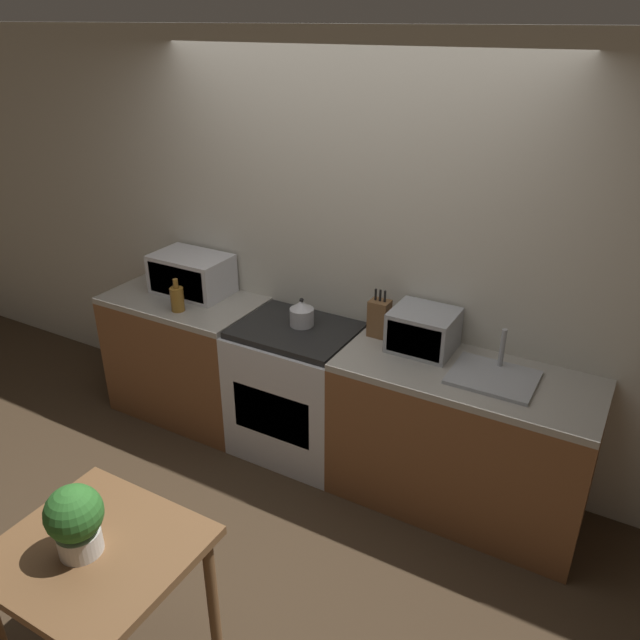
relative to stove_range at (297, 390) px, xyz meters
name	(u,v)px	position (x,y,z in m)	size (l,w,h in m)	color
ground_plane	(267,513)	(0.18, -0.64, -0.45)	(16.00, 16.00, 0.00)	#3D2D1E
wall_back	(348,255)	(0.18, 0.34, 0.85)	(10.00, 0.06, 2.60)	beige
counter_left_run	(188,355)	(-0.91, 0.00, 0.00)	(1.07, 0.62, 0.90)	brown
counter_right_run	(459,440)	(1.09, 0.00, 0.00)	(1.43, 0.62, 0.90)	brown
stove_range	(297,390)	(0.00, 0.00, 0.00)	(0.76, 0.62, 0.90)	silver
kettle	(302,313)	(0.01, 0.05, 0.53)	(0.15, 0.15, 0.18)	#B7B7BC
microwave	(192,274)	(-0.91, 0.12, 0.59)	(0.53, 0.34, 0.27)	silver
bottle	(177,298)	(-0.80, -0.16, 0.54)	(0.09, 0.09, 0.22)	olive
knife_block	(379,318)	(0.49, 0.16, 0.57)	(0.12, 0.10, 0.30)	brown
toaster_oven	(423,330)	(0.78, 0.13, 0.57)	(0.36, 0.31, 0.24)	#999BA0
sink_basin	(494,376)	(1.23, 0.01, 0.47)	(0.45, 0.36, 0.24)	#999BA0
dining_table	(99,570)	(0.18, -1.80, 0.20)	(0.75, 0.69, 0.77)	brown
potted_plant	(75,519)	(0.15, -1.83, 0.48)	(0.22, 0.22, 0.30)	beige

